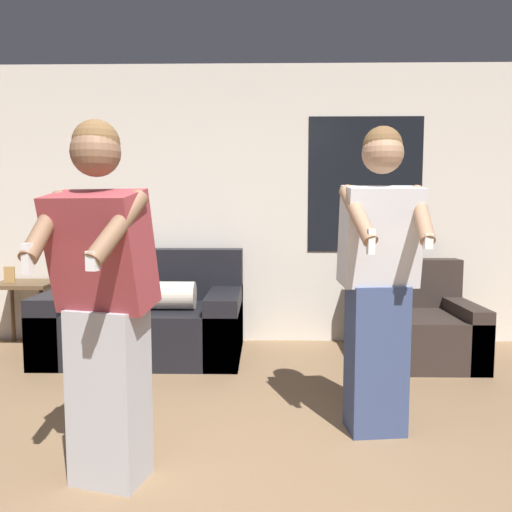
% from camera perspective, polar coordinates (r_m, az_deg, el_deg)
% --- Properties ---
extents(wall_back, '(6.18, 0.07, 2.70)m').
position_cam_1_polar(wall_back, '(4.94, -0.99, 5.84)').
color(wall_back, silver).
rests_on(wall_back, ground_plane).
extents(couch, '(1.72, 0.99, 0.93)m').
position_cam_1_polar(couch, '(4.65, -12.50, -7.08)').
color(couch, black).
rests_on(couch, ground_plane).
extents(armchair, '(0.94, 0.87, 0.86)m').
position_cam_1_polar(armchair, '(4.63, 17.81, -7.78)').
color(armchair, '#332823').
rests_on(armchair, ground_plane).
extents(side_table, '(0.55, 0.47, 0.78)m').
position_cam_1_polar(side_table, '(5.23, -24.86, -3.72)').
color(side_table, brown).
rests_on(side_table, ground_plane).
extents(person_left, '(0.52, 0.59, 1.72)m').
position_cam_1_polar(person_left, '(2.45, -17.02, -5.31)').
color(person_left, '#B2B2B7').
rests_on(person_left, ground_plane).
extents(person_right, '(0.49, 0.52, 1.78)m').
position_cam_1_polar(person_right, '(2.96, 13.86, -2.59)').
color(person_right, '#384770').
rests_on(person_right, ground_plane).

